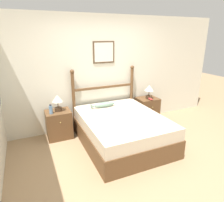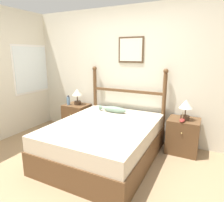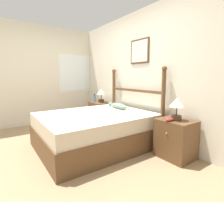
% 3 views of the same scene
% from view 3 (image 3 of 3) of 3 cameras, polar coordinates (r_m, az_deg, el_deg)
% --- Properties ---
extents(ground_plane, '(16.00, 16.00, 0.00)m').
position_cam_3_polar(ground_plane, '(3.10, -17.23, -16.10)').
color(ground_plane, '#9E7F5B').
extents(wall_back, '(6.40, 0.08, 2.55)m').
position_cam_3_polar(wall_back, '(3.73, 8.35, 8.41)').
color(wall_back, beige).
rests_on(wall_back, ground_plane).
extents(wall_left, '(0.08, 6.40, 2.55)m').
position_cam_3_polar(wall_left, '(4.92, -25.33, 7.60)').
color(wall_left, beige).
rests_on(wall_left, ground_plane).
extents(bed, '(1.53, 1.92, 0.59)m').
position_cam_3_polar(bed, '(3.20, -5.37, -9.36)').
color(bed, brown).
rests_on(bed, ground_plane).
extents(headboard, '(1.55, 0.09, 1.42)m').
position_cam_3_polar(headboard, '(3.63, 7.33, 0.61)').
color(headboard, brown).
rests_on(headboard, ground_plane).
extents(nightstand_left, '(0.51, 0.46, 0.60)m').
position_cam_3_polar(nightstand_left, '(4.51, -3.81, -4.15)').
color(nightstand_left, brown).
rests_on(nightstand_left, ground_plane).
extents(nightstand_right, '(0.51, 0.46, 0.60)m').
position_cam_3_polar(nightstand_right, '(2.91, 20.08, -11.52)').
color(nightstand_right, brown).
rests_on(nightstand_right, ground_plane).
extents(table_lamp_left, '(0.22, 0.22, 0.34)m').
position_cam_3_polar(table_lamp_left, '(4.42, -3.56, 2.52)').
color(table_lamp_left, '#422D1E').
rests_on(table_lamp_left, nightstand_left).
extents(table_lamp_right, '(0.22, 0.22, 0.34)m').
position_cam_3_polar(table_lamp_right, '(2.75, 20.41, -1.32)').
color(table_lamp_right, '#422D1E').
rests_on(table_lamp_right, nightstand_right).
extents(bottle, '(0.07, 0.07, 0.21)m').
position_cam_3_polar(bottle, '(4.52, -5.75, 0.93)').
color(bottle, '#668CB2').
rests_on(bottle, nightstand_left).
extents(model_boat, '(0.08, 0.19, 0.17)m').
position_cam_3_polar(model_boat, '(2.72, 18.44, -5.70)').
color(model_boat, maroon).
rests_on(model_boat, nightstand_right).
extents(fish_pillow, '(0.55, 0.13, 0.12)m').
position_cam_3_polar(fish_pillow, '(3.57, 2.01, -1.59)').
color(fish_pillow, gray).
rests_on(fish_pillow, bed).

